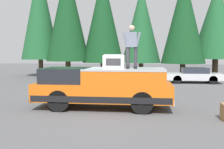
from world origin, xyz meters
TOP-DOWN VIEW (x-y plane):
  - ground_plane at (0.00, 0.00)m, footprint 90.00×90.00m
  - pickup_truck at (0.06, -0.16)m, footprint 2.01×5.54m
  - compressor_unit at (-0.03, -0.61)m, footprint 0.65×0.84m
  - person_on_truck_bed at (-0.16, -1.31)m, footprint 0.29×0.72m
  - parked_car_silver at (10.20, -5.49)m, footprint 1.64×4.10m
  - parked_car_white at (9.29, 0.29)m, footprint 1.64×4.10m
  - conifer_far_left at (15.47, -8.32)m, footprint 4.36×4.36m
  - conifer_left at (14.03, -5.16)m, footprint 3.91×3.91m
  - conifer_center_left at (16.27, -1.42)m, footprint 3.83×3.83m
  - conifer_center_right at (14.85, 2.20)m, footprint 3.90×3.90m
  - conifer_right at (14.34, 5.49)m, footprint 4.07×4.07m
  - conifer_far_right at (15.00, 8.46)m, footprint 3.68×3.68m

SIDE VIEW (x-z plane):
  - ground_plane at x=0.00m, z-range 0.00..0.00m
  - parked_car_silver at x=10.20m, z-range 0.00..1.16m
  - parked_car_white at x=9.29m, z-range 0.00..1.16m
  - pickup_truck at x=0.06m, z-range 0.05..1.70m
  - compressor_unit at x=-0.03m, z-range 1.65..2.21m
  - person_on_truck_bed at x=-0.16m, z-range 1.71..3.40m
  - conifer_center_left at x=16.27m, z-range 0.64..9.53m
  - conifer_far_left at x=15.47m, z-range 0.85..9.59m
  - conifer_left at x=14.03m, z-range 0.66..9.94m
  - conifer_center_right at x=14.85m, z-range 0.67..10.58m
  - conifer_right at x=14.34m, z-range 0.74..11.31m
  - conifer_far_right at x=15.00m, z-range 0.81..11.78m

